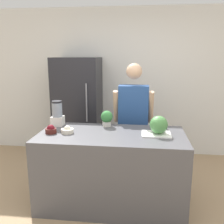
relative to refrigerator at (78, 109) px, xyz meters
The scene contains 11 objects.
ground_plane 2.14m from the refrigerator, 67.16° to the right, with size 14.00×14.00×0.00m, color tan.
wall_back 0.94m from the refrigerator, 26.03° to the left, with size 8.00×0.06×2.60m.
counter_island 1.63m from the refrigerator, 61.22° to the right, with size 1.71×0.84×0.89m.
refrigerator is the anchor object (origin of this frame).
person 1.20m from the refrigerator, 35.16° to the right, with size 0.56×0.27×1.68m.
cutting_board 1.86m from the refrigerator, 46.82° to the right, with size 0.33×0.26×0.01m.
watermelon 1.88m from the refrigerator, 46.07° to the right, with size 0.21×0.21×0.21m.
bowl_cherries 1.45m from the refrigerator, 88.09° to the right, with size 0.13×0.13×0.10m.
bowl_cream 1.44m from the refrigerator, 80.47° to the right, with size 0.15×0.15×0.09m.
blender 1.13m from the refrigerator, 89.01° to the right, with size 0.15×0.15×0.32m.
potted_plant 1.27m from the refrigerator, 58.51° to the right, with size 0.15×0.15×0.20m.
Camera 1 is at (0.34, -2.34, 1.79)m, focal length 40.00 mm.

